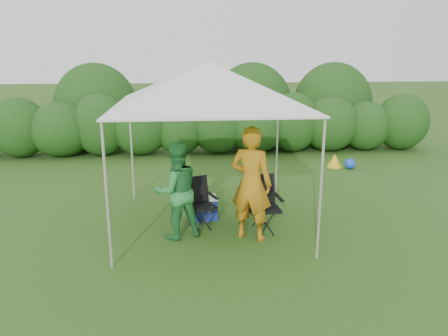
{
  "coord_description": "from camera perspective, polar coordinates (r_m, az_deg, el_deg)",
  "views": [
    {
      "loc": [
        -0.42,
        -6.77,
        3.01
      ],
      "look_at": [
        0.24,
        0.4,
        1.05
      ],
      "focal_mm": 35.0,
      "sensor_mm": 36.0,
      "label": 1
    }
  ],
  "objects": [
    {
      "name": "ground",
      "position": [
        7.42,
        -1.57,
        -8.7
      ],
      "size": [
        70.0,
        70.0,
        0.0
      ],
      "primitive_type": "plane",
      "color": "#335C1C"
    },
    {
      "name": "hedge",
      "position": [
        12.97,
        -3.17,
        5.48
      ],
      "size": [
        14.1,
        1.53,
        1.8
      ],
      "color": "#214F18",
      "rests_on": "ground"
    },
    {
      "name": "canopy",
      "position": [
        7.31,
        -1.97,
        10.91
      ],
      "size": [
        3.1,
        3.1,
        2.83
      ],
      "color": "silver",
      "rests_on": "ground"
    },
    {
      "name": "chair_right",
      "position": [
        7.47,
        4.97,
        -4.18
      ],
      "size": [
        0.63,
        0.58,
        0.95
      ],
      "rotation": [
        0.0,
        0.0,
        0.11
      ],
      "color": "black",
      "rests_on": "ground"
    },
    {
      "name": "chair_left",
      "position": [
        7.61,
        -3.46,
        -4.12
      ],
      "size": [
        0.65,
        0.62,
        0.87
      ],
      "rotation": [
        0.0,
        0.0,
        0.36
      ],
      "color": "black",
      "rests_on": "ground"
    },
    {
      "name": "man",
      "position": [
        6.99,
        3.56,
        -2.06
      ],
      "size": [
        0.81,
        0.72,
        1.88
      ],
      "primitive_type": "imported",
      "rotation": [
        0.0,
        0.0,
        2.65
      ],
      "color": "#BF7715",
      "rests_on": "ground"
    },
    {
      "name": "woman",
      "position": [
        7.12,
        -6.21,
        -2.96
      ],
      "size": [
        0.93,
        0.83,
        1.6
      ],
      "primitive_type": "imported",
      "rotation": [
        0.0,
        0.0,
        3.48
      ],
      "color": "#2C8840",
      "rests_on": "ground"
    },
    {
      "name": "cooler",
      "position": [
        8.02,
        -2.72,
        -5.21
      ],
      "size": [
        0.54,
        0.42,
        0.42
      ],
      "rotation": [
        0.0,
        0.0,
        0.13
      ],
      "color": "navy",
      "rests_on": "ground"
    },
    {
      "name": "bottle",
      "position": [
        7.87,
        -2.3,
        -2.95
      ],
      "size": [
        0.07,
        0.07,
        0.27
      ],
      "primitive_type": "cylinder",
      "color": "#592D0C",
      "rests_on": "cooler"
    },
    {
      "name": "lawn_toy",
      "position": [
        11.88,
        14.73,
        0.83
      ],
      "size": [
        0.68,
        0.57,
        0.34
      ],
      "color": "gold",
      "rests_on": "ground"
    }
  ]
}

